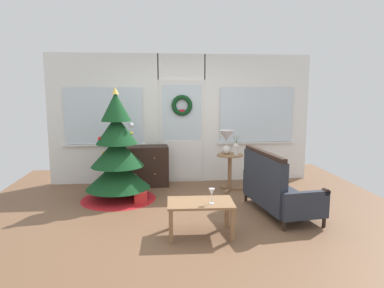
% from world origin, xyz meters
% --- Properties ---
extents(ground_plane, '(6.76, 6.76, 0.00)m').
position_xyz_m(ground_plane, '(0.00, 0.00, 0.00)').
color(ground_plane, brown).
extents(back_wall_with_door, '(5.20, 0.19, 2.55)m').
position_xyz_m(back_wall_with_door, '(0.00, 2.08, 1.28)').
color(back_wall_with_door, white).
rests_on(back_wall_with_door, ground).
extents(christmas_tree, '(1.27, 1.27, 1.90)m').
position_xyz_m(christmas_tree, '(-1.17, 0.97, 0.71)').
color(christmas_tree, '#4C331E').
rests_on(christmas_tree, ground).
extents(dresser_cabinet, '(0.92, 0.48, 0.78)m').
position_xyz_m(dresser_cabinet, '(-0.74, 1.79, 0.39)').
color(dresser_cabinet, black).
rests_on(dresser_cabinet, ground).
extents(settee_sofa, '(0.88, 1.53, 0.96)m').
position_xyz_m(settee_sofa, '(1.25, 0.03, 0.38)').
color(settee_sofa, black).
rests_on(settee_sofa, ground).
extents(side_table, '(0.50, 0.48, 0.68)m').
position_xyz_m(side_table, '(0.83, 1.29, 0.48)').
color(side_table, '#8E6642').
rests_on(side_table, ground).
extents(table_lamp, '(0.28, 0.28, 0.44)m').
position_xyz_m(table_lamp, '(0.77, 1.33, 0.97)').
color(table_lamp, silver).
rests_on(table_lamp, side_table).
extents(flower_vase, '(0.11, 0.10, 0.35)m').
position_xyz_m(flower_vase, '(0.93, 1.23, 0.80)').
color(flower_vase, beige).
rests_on(flower_vase, side_table).
extents(coffee_table, '(0.86, 0.55, 0.44)m').
position_xyz_m(coffee_table, '(0.03, -0.66, 0.37)').
color(coffee_table, '#8E6642').
rests_on(coffee_table, ground).
extents(wine_glass, '(0.08, 0.08, 0.20)m').
position_xyz_m(wine_glass, '(0.16, -0.75, 0.58)').
color(wine_glass, silver).
rests_on(wine_glass, coffee_table).
extents(gift_box, '(0.20, 0.18, 0.20)m').
position_xyz_m(gift_box, '(-0.78, 0.67, 0.10)').
color(gift_box, red).
rests_on(gift_box, ground).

